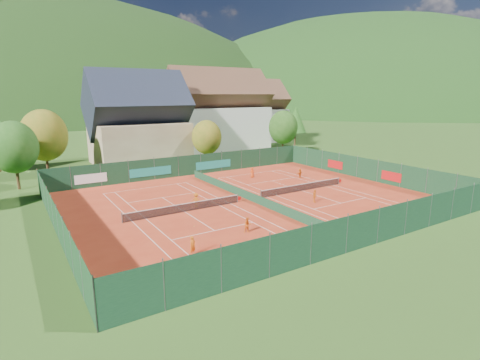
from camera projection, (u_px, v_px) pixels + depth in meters
name	position (u px, v px, depth m)	size (l,w,h in m)	color
ground	(249.00, 201.00, 42.74)	(600.00, 600.00, 0.00)	#294D18
clay_pad	(249.00, 200.00, 42.73)	(40.00, 32.00, 0.01)	#AB3119
court_markings_left	(185.00, 212.00, 38.57)	(11.03, 23.83, 0.00)	white
court_markings_right	(302.00, 191.00, 46.90)	(11.03, 23.83, 0.00)	white
tennis_net_left	(186.00, 207.00, 38.54)	(13.30, 0.10, 1.02)	#59595B
tennis_net_right	(303.00, 187.00, 46.87)	(13.30, 0.10, 1.02)	#59595B
court_divider	(249.00, 196.00, 42.62)	(0.03, 28.80, 1.00)	#153B24
fence_north	(187.00, 166.00, 55.33)	(40.00, 0.10, 3.00)	#13351E
fence_south	(363.00, 230.00, 29.22)	(40.00, 0.04, 3.00)	#143722
fence_west	(55.00, 218.00, 31.99)	(0.04, 32.00, 3.00)	#14371B
fence_east	(367.00, 169.00, 52.85)	(0.09, 32.00, 3.00)	#13351D
chalet	(139.00, 125.00, 64.37)	(16.20, 12.00, 16.00)	#C6B18C
hotel_block_a	(218.00, 115.00, 79.03)	(21.60, 11.00, 17.25)	silver
hotel_block_b	(252.00, 115.00, 93.07)	(17.28, 10.00, 15.50)	silver
tree_west_front	(14.00, 147.00, 46.53)	(5.72, 5.72, 8.69)	#4E361C
tree_west_mid	(44.00, 135.00, 53.40)	(6.44, 6.44, 9.78)	#4C2F1B
tree_center	(207.00, 137.00, 62.90)	(5.01, 5.01, 7.60)	#412717
tree_east_front	(283.00, 127.00, 73.76)	(5.72, 5.72, 8.69)	#4E351B
tree_east_mid	(296.00, 120.00, 85.40)	(5.04, 5.04, 9.00)	#4E331C
tree_east_back	(247.00, 116.00, 87.67)	(7.15, 7.15, 10.86)	#462C19
mountain_backdrop	(96.00, 170.00, 258.79)	(820.00, 530.00, 242.00)	black
ball_hopper	(415.00, 203.00, 39.65)	(0.34, 0.34, 0.80)	slate
loose_ball_0	(194.00, 226.00, 34.35)	(0.07, 0.07, 0.07)	#CCD833
loose_ball_1	(341.00, 224.00, 35.04)	(0.07, 0.07, 0.07)	#CCD833
loose_ball_2	(244.00, 189.00, 47.65)	(0.07, 0.07, 0.07)	#CCD833
loose_ball_3	(170.00, 189.00, 47.63)	(0.07, 0.07, 0.07)	#CCD833
player_left_near	(193.00, 246.00, 28.13)	(0.55, 0.36, 1.51)	orange
player_left_mid	(248.00, 225.00, 32.68)	(0.69, 0.54, 1.42)	#D45612
player_left_far	(196.00, 200.00, 40.06)	(1.01, 0.58, 1.56)	orange
player_right_near	(315.00, 196.00, 41.82)	(0.86, 0.36, 1.46)	orange
player_right_far_a	(252.00, 173.00, 54.14)	(0.72, 0.47, 1.47)	#E24814
player_right_far_b	(300.00, 173.00, 53.81)	(1.27, 0.40, 1.37)	#DD5B13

